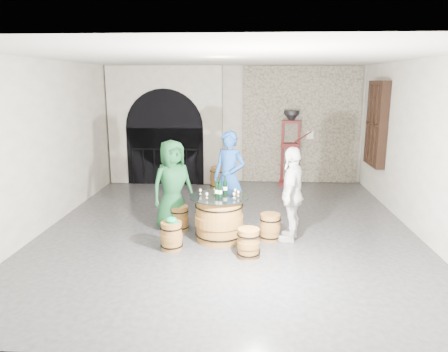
# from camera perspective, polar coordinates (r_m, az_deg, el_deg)

# --- Properties ---
(ground) EXTENTS (8.00, 8.00, 0.00)m
(ground) POSITION_cam_1_polar(r_m,az_deg,el_deg) (8.32, 0.63, -6.95)
(ground) COLOR #2D2D2F
(ground) RESTS_ON ground
(wall_back) EXTENTS (8.00, 0.00, 8.00)m
(wall_back) POSITION_cam_1_polar(r_m,az_deg,el_deg) (11.89, 1.54, 6.91)
(wall_back) COLOR beige
(wall_back) RESTS_ON ground
(wall_front) EXTENTS (8.00, 0.00, 8.00)m
(wall_front) POSITION_cam_1_polar(r_m,az_deg,el_deg) (4.02, -1.93, -4.59)
(wall_front) COLOR beige
(wall_front) RESTS_ON ground
(wall_left) EXTENTS (0.00, 8.00, 8.00)m
(wall_left) POSITION_cam_1_polar(r_m,az_deg,el_deg) (8.80, -22.80, 3.89)
(wall_left) COLOR beige
(wall_left) RESTS_ON ground
(wall_right) EXTENTS (0.00, 8.00, 8.00)m
(wall_right) POSITION_cam_1_polar(r_m,az_deg,el_deg) (8.52, 24.94, 3.44)
(wall_right) COLOR beige
(wall_right) RESTS_ON ground
(ceiling) EXTENTS (8.00, 8.00, 0.00)m
(ceiling) POSITION_cam_1_polar(r_m,az_deg,el_deg) (7.84, 0.69, 15.64)
(ceiling) COLOR beige
(ceiling) RESTS_ON wall_back
(stone_facing_panel) EXTENTS (3.20, 0.12, 3.18)m
(stone_facing_panel) POSITION_cam_1_polar(r_m,az_deg,el_deg) (11.91, 10.28, 6.72)
(stone_facing_panel) COLOR gray
(stone_facing_panel) RESTS_ON ground
(arched_opening) EXTENTS (3.10, 0.60, 3.19)m
(arched_opening) POSITION_cam_1_polar(r_m,az_deg,el_deg) (11.84, -7.79, 6.69)
(arched_opening) COLOR beige
(arched_opening) RESTS_ON ground
(shuttered_window) EXTENTS (0.23, 1.10, 2.00)m
(shuttered_window) POSITION_cam_1_polar(r_m,az_deg,el_deg) (10.71, 19.78, 6.61)
(shuttered_window) COLOR black
(shuttered_window) RESTS_ON wall_right
(barrel_table) EXTENTS (1.05, 1.05, 0.81)m
(barrel_table) POSITION_cam_1_polar(r_m,az_deg,el_deg) (7.59, -0.67, -5.71)
(barrel_table) COLOR olive
(barrel_table) RESTS_ON ground
(barrel_stool_left) EXTENTS (0.38, 0.38, 0.48)m
(barrel_stool_left) POSITION_cam_1_polar(r_m,az_deg,el_deg) (8.15, -6.09, -5.67)
(barrel_stool_left) COLOR olive
(barrel_stool_left) RESTS_ON ground
(barrel_stool_far) EXTENTS (0.38, 0.38, 0.48)m
(barrel_stool_far) POSITION_cam_1_polar(r_m,az_deg,el_deg) (8.49, 0.58, -4.84)
(barrel_stool_far) COLOR olive
(barrel_stool_far) RESTS_ON ground
(barrel_stool_right) EXTENTS (0.38, 0.38, 0.48)m
(barrel_stool_right) POSITION_cam_1_polar(r_m,az_deg,el_deg) (7.68, 6.21, -6.84)
(barrel_stool_right) COLOR olive
(barrel_stool_right) RESTS_ON ground
(barrel_stool_near_right) EXTENTS (0.38, 0.38, 0.48)m
(barrel_stool_near_right) POSITION_cam_1_polar(r_m,az_deg,el_deg) (6.93, 3.31, -9.00)
(barrel_stool_near_right) COLOR olive
(barrel_stool_near_right) RESTS_ON ground
(barrel_stool_near_left) EXTENTS (0.38, 0.38, 0.48)m
(barrel_stool_near_left) POSITION_cam_1_polar(r_m,az_deg,el_deg) (7.28, -7.07, -7.99)
(barrel_stool_near_left) COLOR olive
(barrel_stool_near_left) RESTS_ON ground
(green_cap) EXTENTS (0.23, 0.18, 0.10)m
(green_cap) POSITION_cam_1_polar(r_m,az_deg,el_deg) (7.18, -7.10, -5.90)
(green_cap) COLOR #0C8851
(green_cap) RESTS_ON barrel_stool_near_left
(person_green) EXTENTS (1.00, 0.96, 1.73)m
(person_green) POSITION_cam_1_polar(r_m,az_deg,el_deg) (8.06, -6.92, -1.27)
(person_green) COLOR #124321
(person_green) RESTS_ON ground
(person_blue) EXTENTS (0.80, 0.70, 1.85)m
(person_blue) POSITION_cam_1_polar(r_m,az_deg,el_deg) (8.40, 0.70, -0.18)
(person_blue) COLOR navy
(person_blue) RESTS_ON ground
(person_white) EXTENTS (0.68, 1.07, 1.69)m
(person_white) POSITION_cam_1_polar(r_m,az_deg,el_deg) (7.55, 9.13, -2.44)
(person_white) COLOR beige
(person_white) RESTS_ON ground
(wine_bottle_left) EXTENTS (0.08, 0.08, 0.32)m
(wine_bottle_left) POSITION_cam_1_polar(r_m,az_deg,el_deg) (7.40, -0.94, -1.84)
(wine_bottle_left) COLOR black
(wine_bottle_left) RESTS_ON barrel_table
(wine_bottle_center) EXTENTS (0.08, 0.08, 0.32)m
(wine_bottle_center) POSITION_cam_1_polar(r_m,az_deg,el_deg) (7.36, -0.55, -1.91)
(wine_bottle_center) COLOR black
(wine_bottle_center) RESTS_ON barrel_table
(wine_bottle_right) EXTENTS (0.08, 0.08, 0.32)m
(wine_bottle_right) POSITION_cam_1_polar(r_m,az_deg,el_deg) (7.60, 0.15, -1.44)
(wine_bottle_right) COLOR black
(wine_bottle_right) RESTS_ON barrel_table
(tasting_glass_a) EXTENTS (0.05, 0.05, 0.10)m
(tasting_glass_a) POSITION_cam_1_polar(r_m,az_deg,el_deg) (7.35, -2.33, -2.62)
(tasting_glass_a) COLOR #C06C25
(tasting_glass_a) RESTS_ON barrel_table
(tasting_glass_b) EXTENTS (0.05, 0.05, 0.10)m
(tasting_glass_b) POSITION_cam_1_polar(r_m,az_deg,el_deg) (7.47, 1.92, -2.35)
(tasting_glass_b) COLOR #C06C25
(tasting_glass_b) RESTS_ON barrel_table
(tasting_glass_c) EXTENTS (0.05, 0.05, 0.10)m
(tasting_glass_c) POSITION_cam_1_polar(r_m,az_deg,el_deg) (7.63, -1.24, -2.02)
(tasting_glass_c) COLOR #C06C25
(tasting_glass_c) RESTS_ON barrel_table
(tasting_glass_d) EXTENTS (0.05, 0.05, 0.10)m
(tasting_glass_d) POSITION_cam_1_polar(r_m,az_deg,el_deg) (7.60, 1.51, -2.08)
(tasting_glass_d) COLOR #C06C25
(tasting_glass_d) RESTS_ON barrel_table
(tasting_glass_e) EXTENTS (0.05, 0.05, 0.10)m
(tasting_glass_e) POSITION_cam_1_polar(r_m,az_deg,el_deg) (7.35, 1.36, -2.60)
(tasting_glass_e) COLOR #C06C25
(tasting_glass_e) RESTS_ON barrel_table
(tasting_glass_f) EXTENTS (0.05, 0.05, 0.10)m
(tasting_glass_f) POSITION_cam_1_polar(r_m,az_deg,el_deg) (7.60, -3.19, -2.10)
(tasting_glass_f) COLOR #C06C25
(tasting_glass_f) RESTS_ON barrel_table
(side_barrel) EXTENTS (0.44, 0.44, 0.58)m
(side_barrel) POSITION_cam_1_polar(r_m,az_deg,el_deg) (11.24, -0.80, -0.21)
(side_barrel) COLOR olive
(side_barrel) RESTS_ON ground
(corking_press) EXTENTS (0.84, 0.52, 2.02)m
(corking_press) POSITION_cam_1_polar(r_m,az_deg,el_deg) (11.57, 8.95, 4.48)
(corking_press) COLOR #4D0F0C
(corking_press) RESTS_ON ground
(control_box) EXTENTS (0.18, 0.10, 0.22)m
(control_box) POSITION_cam_1_polar(r_m,az_deg,el_deg) (11.90, 11.47, 5.45)
(control_box) COLOR silver
(control_box) RESTS_ON wall_back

